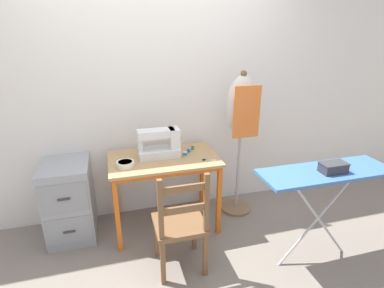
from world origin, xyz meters
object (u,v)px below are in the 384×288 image
fabric_bowl (125,164)px  ironing_board (326,176)px  wooden_chair (180,225)px  thread_spool_mid_table (188,150)px  dress_form (241,115)px  thread_spool_near_machine (185,154)px  storage_box (333,167)px  scissors (207,160)px  thread_spool_far_edge (192,148)px  filing_cabinet (70,200)px  sewing_machine (161,144)px

fabric_bowl → ironing_board: ironing_board is taller
fabric_bowl → wooden_chair: (0.37, -0.50, -0.35)m
thread_spool_mid_table → dress_form: size_ratio=0.03×
thread_spool_near_machine → storage_box: bearing=-41.7°
fabric_bowl → scissors: size_ratio=1.17×
thread_spool_near_machine → thread_spool_far_edge: bearing=47.6°
wooden_chair → dress_form: (0.79, 0.68, 0.66)m
storage_box → thread_spool_far_edge: bearing=131.3°
thread_spool_far_edge → filing_cabinet: (-1.19, -0.01, -0.39)m
dress_form → scissors: bearing=-151.5°
filing_cabinet → ironing_board: bearing=-24.3°
fabric_bowl → thread_spool_near_machine: size_ratio=3.39×
fabric_bowl → thread_spool_near_machine: bearing=10.5°
thread_spool_far_edge → wooden_chair: bearing=-112.6°
filing_cabinet → fabric_bowl: bearing=-21.1°
scissors → fabric_bowl: bearing=175.8°
thread_spool_near_machine → ironing_board: 1.23m
thread_spool_near_machine → dress_form: size_ratio=0.03×
thread_spool_near_machine → dress_form: 0.68m
thread_spool_near_machine → thread_spool_far_edge: size_ratio=1.17×
scissors → wooden_chair: 0.66m
fabric_bowl → dress_form: dress_form is taller
wooden_chair → thread_spool_mid_table: bearing=69.9°
dress_form → storage_box: bearing=-68.9°
sewing_machine → thread_spool_near_machine: sewing_machine is taller
scissors → thread_spool_mid_table: bearing=117.9°
sewing_machine → wooden_chair: bearing=-88.0°
fabric_bowl → thread_spool_near_machine: (0.56, 0.10, -0.01)m
sewing_machine → storage_box: size_ratio=1.95×
sewing_machine → thread_spool_mid_table: sewing_machine is taller
sewing_machine → filing_cabinet: sewing_machine is taller
fabric_bowl → scissors: bearing=-4.2°
dress_form → thread_spool_mid_table: bearing=-178.9°
filing_cabinet → dress_form: 1.82m
thread_spool_far_edge → thread_spool_near_machine: bearing=-132.4°
fabric_bowl → ironing_board: (1.48, -0.70, 0.03)m
wooden_chair → filing_cabinet: size_ratio=1.22×
thread_spool_mid_table → filing_cabinet: thread_spool_mid_table is taller
fabric_bowl → dress_form: (1.15, 0.18, 0.31)m
scissors → thread_spool_mid_table: (-0.12, 0.22, 0.02)m
thread_spool_near_machine → thread_spool_far_edge: 0.15m
scissors → thread_spool_mid_table: size_ratio=2.92×
sewing_machine → filing_cabinet: (-0.87, 0.05, -0.50)m
fabric_bowl → storage_box: (1.51, -0.74, 0.12)m
thread_spool_near_machine → dress_form: dress_form is taller
filing_cabinet → dress_form: (1.68, -0.03, 0.71)m
fabric_bowl → scissors: 0.73m
thread_spool_near_machine → wooden_chair: wooden_chair is taller
scissors → thread_spool_far_edge: bearing=102.9°
thread_spool_near_machine → scissors: bearing=-43.3°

